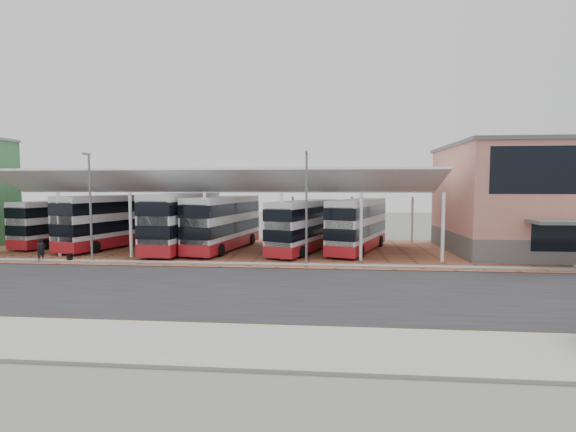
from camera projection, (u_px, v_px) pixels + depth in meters
The scene contains 19 objects.
ground at pixel (266, 286), 23.58m from camera, with size 140.00×140.00×0.00m, color #51544F.
road at pixel (263, 290), 22.59m from camera, with size 120.00×14.00×0.02m, color black.
forecourt at pixel (310, 251), 36.31m from camera, with size 72.00×16.00×0.06m, color brown.
sidewalk at pixel (229, 345), 14.63m from camera, with size 120.00×4.00×0.14m, color gray.
north_kerb at pixel (278, 265), 29.74m from camera, with size 120.00×0.80×0.14m, color gray.
yellow_line_near at pixel (241, 327), 16.62m from camera, with size 120.00×0.12×0.01m, color #D8B700.
yellow_line_far at pixel (242, 324), 16.92m from camera, with size 120.00×0.12×0.01m, color #D8B700.
canopy at pixel (222, 185), 37.56m from camera, with size 37.00×11.63×7.07m.
terminal at pixel (560, 198), 35.02m from camera, with size 18.40×14.40×9.25m.
lamp_west at pixel (90, 204), 30.77m from camera, with size 0.16×0.90×8.07m.
lamp_east at pixel (306, 205), 29.33m from camera, with size 0.16×0.90×8.07m.
bus_0 at pixel (64, 223), 40.20m from camera, with size 4.44×10.57×4.25m.
bus_1 at pixel (115, 221), 38.61m from camera, with size 5.72×11.89×4.78m.
bus_2 at pixel (184, 222), 37.00m from camera, with size 3.54×12.20×4.97m.
bus_3 at pixel (224, 223), 36.96m from camera, with size 4.53×11.65×4.69m.
bus_4 at pixel (304, 226), 35.85m from camera, with size 5.83×10.79×4.36m.
bus_5 at pixel (358, 225), 36.18m from camera, with size 5.99×11.04×4.47m.
pedestrian at pixel (41, 249), 31.08m from camera, with size 0.65×0.42×1.78m, color black.
suitcase at pixel (70, 257), 31.18m from camera, with size 0.34×0.24×0.58m, color black.
Camera 1 is at (3.35, -23.04, 5.61)m, focal length 26.00 mm.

